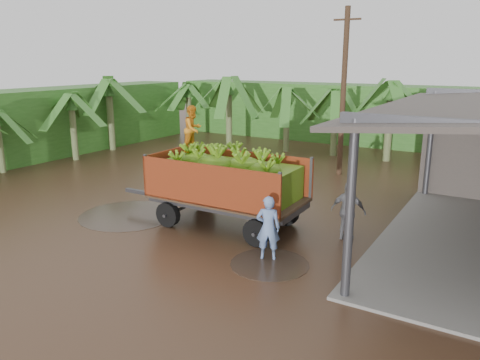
{
  "coord_description": "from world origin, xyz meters",
  "views": [
    {
      "loc": [
        8.18,
        -12.96,
        5.16
      ],
      "look_at": [
        0.72,
        -0.64,
        1.41
      ],
      "focal_mm": 35.0,
      "sensor_mm": 36.0,
      "label": 1
    }
  ],
  "objects_px": {
    "man_blue": "(268,228)",
    "utility_pole": "(343,92)",
    "banana_trailer": "(227,182)",
    "man_grey": "(348,211)"
  },
  "relations": [
    {
      "from": "banana_trailer",
      "to": "man_grey",
      "type": "distance_m",
      "value": 3.79
    },
    {
      "from": "man_blue",
      "to": "banana_trailer",
      "type": "bearing_deg",
      "value": -57.25
    },
    {
      "from": "man_grey",
      "to": "utility_pole",
      "type": "height_order",
      "value": "utility_pole"
    },
    {
      "from": "man_blue",
      "to": "utility_pole",
      "type": "height_order",
      "value": "utility_pole"
    },
    {
      "from": "man_grey",
      "to": "man_blue",
      "type": "bearing_deg",
      "value": 57.45
    },
    {
      "from": "man_blue",
      "to": "utility_pole",
      "type": "bearing_deg",
      "value": -103.64
    },
    {
      "from": "utility_pole",
      "to": "banana_trailer",
      "type": "bearing_deg",
      "value": -94.7
    },
    {
      "from": "banana_trailer",
      "to": "man_blue",
      "type": "height_order",
      "value": "banana_trailer"
    },
    {
      "from": "man_grey",
      "to": "utility_pole",
      "type": "bearing_deg",
      "value": -72.45
    },
    {
      "from": "man_grey",
      "to": "utility_pole",
      "type": "relative_size",
      "value": 0.24
    }
  ]
}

